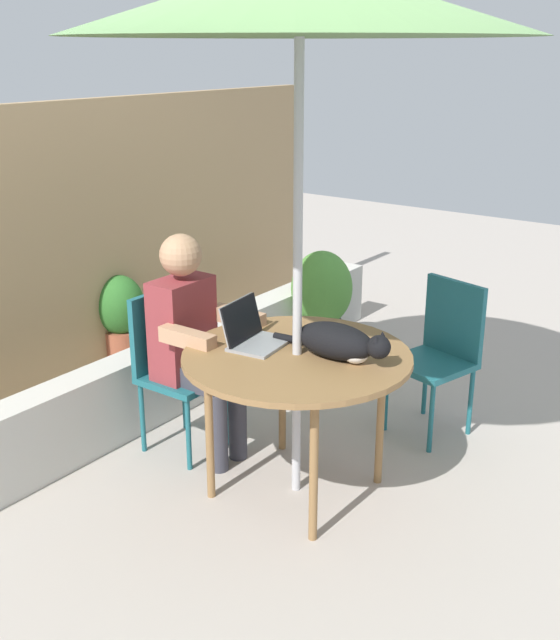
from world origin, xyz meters
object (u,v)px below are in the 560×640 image
at_px(potted_plant_near_fence, 322,297).
at_px(cat, 340,342).
at_px(patio_table, 297,364).
at_px(chair_empty, 442,346).
at_px(potted_plant_by_chair, 121,317).
at_px(chair_occupied, 172,358).
at_px(laptop, 251,332).
at_px(person_seated, 193,335).

bearing_deg(potted_plant_near_fence, cat, -144.63).
height_order(patio_table, chair_empty, chair_empty).
bearing_deg(potted_plant_by_chair, chair_occupied, -119.70).
distance_m(laptop, potted_plant_near_fence, 1.80).
relative_size(chair_occupied, potted_plant_by_chair, 1.34).
height_order(laptop, cat, laptop).
xyz_separation_m(person_seated, laptop, (-0.03, -0.41, 0.12)).
bearing_deg(patio_table, potted_plant_by_chair, 72.14).
relative_size(chair_occupied, laptop, 2.70).
bearing_deg(chair_empty, potted_plant_near_fence, 64.07).
distance_m(chair_occupied, cat, 1.07).
bearing_deg(potted_plant_by_chair, laptop, -111.27).
relative_size(chair_empty, potted_plant_by_chair, 1.34).
bearing_deg(chair_empty, potted_plant_by_chair, 101.08).
distance_m(chair_empty, laptop, 1.23).
relative_size(person_seated, laptop, 3.74).
height_order(cat, potted_plant_near_fence, cat).
bearing_deg(potted_plant_near_fence, potted_plant_by_chair, 135.21).
height_order(chair_empty, person_seated, person_seated).
bearing_deg(cat, potted_plant_by_chair, 75.38).
bearing_deg(laptop, potted_plant_near_fence, 21.34).
distance_m(patio_table, cat, 0.25).
relative_size(chair_empty, laptop, 2.70).
distance_m(chair_empty, person_seated, 1.42).
bearing_deg(patio_table, chair_occupied, 90.00).
bearing_deg(potted_plant_by_chair, person_seated, -116.45).
xyz_separation_m(chair_occupied, chair_empty, (1.04, -1.11, 0.00)).
xyz_separation_m(laptop, potted_plant_near_fence, (1.64, 0.64, -0.37)).
xyz_separation_m(person_seated, potted_plant_near_fence, (1.62, 0.23, -0.25)).
xyz_separation_m(patio_table, chair_empty, (1.04, -0.28, -0.17)).
distance_m(chair_occupied, potted_plant_near_fence, 1.62).
bearing_deg(laptop, potted_plant_by_chair, 68.73).
bearing_deg(chair_occupied, person_seated, -90.00).
height_order(person_seated, potted_plant_near_fence, person_seated).
bearing_deg(person_seated, chair_occupied, 90.00).
height_order(chair_occupied, laptop, laptop).
height_order(chair_empty, potted_plant_near_fence, chair_empty).
bearing_deg(potted_plant_by_chair, chair_empty, -78.92).
xyz_separation_m(patio_table, person_seated, (0.00, 0.67, 0.00)).
height_order(chair_occupied, potted_plant_near_fence, chair_occupied).
distance_m(laptop, potted_plant_by_chair, 1.81).
relative_size(patio_table, laptop, 3.38).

